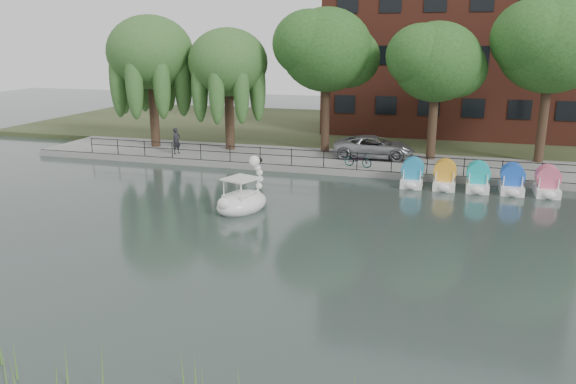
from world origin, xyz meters
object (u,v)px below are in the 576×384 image
at_px(bicycle, 358,159).
at_px(pedestrian, 176,139).
at_px(minivan, 374,145).
at_px(swan_boat, 243,199).

distance_m(bicycle, pedestrian, 12.27).
relative_size(bicycle, pedestrian, 0.87).
distance_m(minivan, swan_boat, 12.68).
distance_m(pedestrian, swan_boat, 12.67).
bearing_deg(swan_boat, pedestrian, 150.54).
xyz_separation_m(minivan, swan_boat, (-4.47, -11.85, -0.68)).
bearing_deg(minivan, pedestrian, 95.39).
relative_size(pedestrian, swan_boat, 0.59).
bearing_deg(pedestrian, bicycle, -68.51).
bearing_deg(bicycle, swan_boat, 169.54).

